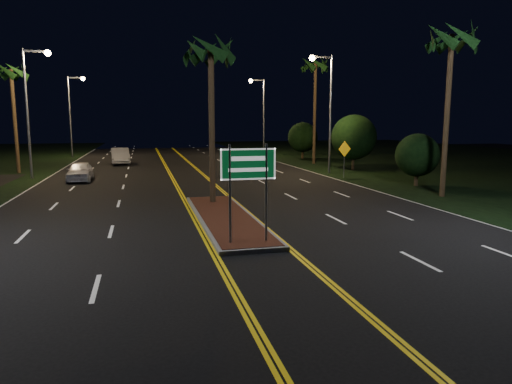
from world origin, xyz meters
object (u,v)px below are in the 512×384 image
object	(u,v)px
car_far	(120,155)
streetlight_left_far	(73,107)
palm_left_far	(11,72)
warning_sign	(344,154)
highway_sign	(248,173)
shrub_near	(417,155)
palm_right_near	(452,40)
shrub_far	(303,137)
streetlight_right_mid	(326,100)
streetlight_right_far	(261,108)
palm_right_far	(316,66)
palm_median	(211,51)
shrub_mid	(354,137)
car_near	(80,170)
median_island	(226,218)
streetlight_left_mid	(32,98)

from	to	relation	value
car_far	streetlight_left_far	bearing A→B (deg)	113.40
palm_left_far	warning_sign	xyz separation A→B (m)	(23.60, -9.14, -6.01)
highway_sign	shrub_near	distance (m)	17.55
car_far	highway_sign	bearing A→B (deg)	-85.24
palm_right_near	car_far	distance (m)	30.95
shrub_far	streetlight_left_far	bearing A→B (deg)	161.86
streetlight_right_mid	streetlight_right_far	size ratio (longest dim) A/B	1.00
streetlight_right_mid	palm_right_far	xyz separation A→B (m)	(2.19, 8.00, 3.49)
palm_median	shrub_near	bearing A→B (deg)	14.53
shrub_mid	car_near	size ratio (longest dim) A/B	1.00
median_island	palm_right_far	xyz separation A→B (m)	(12.80, 23.00, 9.06)
streetlight_right_mid	palm_right_near	bearing A→B (deg)	-81.06
streetlight_left_mid	warning_sign	bearing A→B (deg)	-13.51
shrub_near	shrub_mid	distance (m)	10.04
median_island	shrub_far	bearing A→B (deg)	64.55
palm_left_far	car_far	bearing A→B (deg)	39.74
warning_sign	car_far	bearing A→B (deg)	120.28
palm_right_near	palm_right_far	distance (m)	20.02
streetlight_left_mid	streetlight_left_far	size ratio (longest dim) A/B	1.00
streetlight_left_mid	streetlight_right_mid	bearing A→B (deg)	-5.38
car_near	median_island	bearing A→B (deg)	-63.82
palm_right_near	car_far	size ratio (longest dim) A/B	1.74
warning_sign	streetlight_left_far	bearing A→B (deg)	114.25
streetlight_right_mid	palm_right_far	size ratio (longest dim) A/B	0.87
streetlight_right_mid	car_far	size ratio (longest dim) A/B	1.68
streetlight_left_far	palm_right_far	xyz separation A→B (m)	(23.41, -14.00, 3.49)
shrub_near	shrub_far	distance (m)	22.01
streetlight_right_far	palm_median	xyz separation A→B (m)	(-10.61, -31.50, 1.62)
palm_left_far	palm_right_near	distance (m)	31.05
car_near	streetlight_right_mid	bearing A→B (deg)	0.03
streetlight_right_mid	warning_sign	xyz separation A→B (m)	(0.19, -3.14, -3.92)
streetlight_right_mid	palm_left_far	world-z (taller)	streetlight_right_mid
palm_median	palm_left_far	size ratio (longest dim) A/B	0.94
highway_sign	streetlight_left_mid	distance (m)	23.93
palm_right_near	car_far	xyz separation A→B (m)	(-17.84, 24.20, -7.32)
palm_right_far	palm_right_near	bearing A→B (deg)	-90.86
streetlight_left_mid	streetlight_right_far	distance (m)	27.83
palm_median	shrub_near	xyz separation A→B (m)	(13.50, 3.50, -5.33)
palm_right_far	car_far	size ratio (longest dim) A/B	1.93
palm_left_far	car_near	distance (m)	10.75
palm_right_near	shrub_far	xyz separation A→B (m)	(1.30, 26.00, -5.88)
median_island	warning_sign	xyz separation A→B (m)	(10.80, 11.86, 1.65)
streetlight_left_mid	palm_left_far	xyz separation A→B (m)	(-2.19, 4.00, 2.09)
palm_median	car_far	xyz separation A→B (m)	(-5.34, 23.70, -6.38)
palm_right_far	shrub_near	bearing A→B (deg)	-87.49
streetlight_right_far	shrub_far	xyz separation A→B (m)	(3.19, -6.00, -3.32)
streetlight_right_far	shrub_mid	distance (m)	18.55
streetlight_right_mid	shrub_far	world-z (taller)	streetlight_right_mid
palm_left_far	median_island	bearing A→B (deg)	-58.64
palm_median	car_far	distance (m)	25.12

